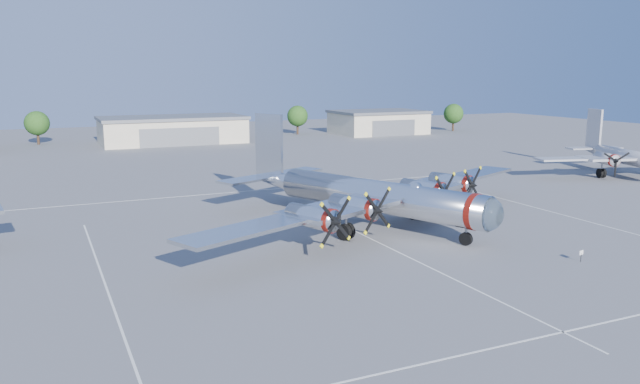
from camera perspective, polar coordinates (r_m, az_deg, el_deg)
name	(u,v)px	position (r m, az deg, el deg)	size (l,w,h in m)	color
ground	(368,238)	(54.13, 4.44, -4.18)	(260.00, 260.00, 0.00)	#59595C
parking_lines	(378,242)	(52.66, 5.36, -4.62)	(60.00, 50.08, 0.01)	silver
hangar_center	(173,130)	(130.62, -13.33, 5.58)	(28.60, 14.60, 5.40)	#C0B599
hangar_east	(378,122)	(147.70, 5.35, 6.40)	(20.60, 14.60, 5.40)	#C0B599
tree_west	(37,123)	(136.00, -24.46, 5.74)	(4.80, 4.80, 6.64)	#382619
tree_east	(297,116)	(145.04, -2.07, 6.95)	(4.80, 4.80, 6.64)	#382619
tree_far_east	(454,114)	(156.93, 12.11, 7.02)	(4.80, 4.80, 6.64)	#382619
main_bomber_b29	(366,225)	(58.49, 4.19, -3.04)	(44.40, 30.37, 9.82)	silver
twin_engine_east	(624,176)	(96.20, 26.07, 1.36)	(27.57, 19.82, 8.74)	#A2A2A7
info_placard	(581,254)	(50.91, 22.77, -5.24)	(0.47, 0.13, 0.91)	black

